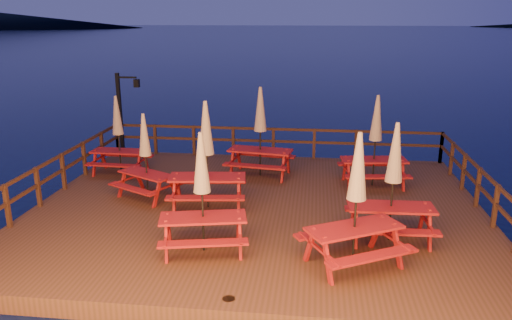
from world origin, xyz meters
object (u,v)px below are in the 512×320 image
Objects in this scene: picnic_table_2 at (118,134)px; picnic_table_1 at (356,198)px; lamp_post at (124,107)px; picnic_table_0 at (202,191)px.

picnic_table_1 is at bearing -35.91° from picnic_table_2.
lamp_post reaches higher than picnic_table_1.
picnic_table_2 is at bearing 115.18° from picnic_table_0.
picnic_table_2 is (-3.91, 5.14, -0.06)m from picnic_table_0.
picnic_table_0 is (4.52, -7.29, -0.41)m from lamp_post.
lamp_post reaches higher than picnic_table_2.
picnic_table_1 reaches higher than picnic_table_0.
picnic_table_0 is 1.05× the size of picnic_table_2.
picnic_table_0 is 6.46m from picnic_table_2.
lamp_post is at bearing 107.21° from picnic_table_2.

